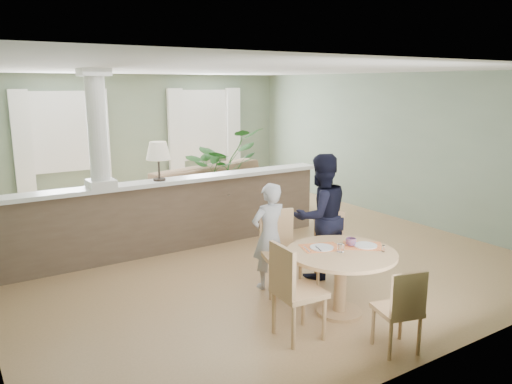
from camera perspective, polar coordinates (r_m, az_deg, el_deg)
ground at (r=8.01m, az=-3.09°, el=-5.94°), size 8.00×8.00×0.00m
room_shell at (r=8.18m, az=-5.62°, el=7.38°), size 7.02×8.02×2.71m
pony_wall at (r=7.58m, az=-10.40°, el=-1.63°), size 5.32×0.38×2.70m
sofa at (r=9.47m, az=-3.73°, el=-0.06°), size 3.52×2.11×0.96m
houseplant at (r=9.74m, az=-3.97°, el=2.42°), size 1.85×1.72×1.67m
dining_table at (r=5.58m, az=9.72°, el=-8.11°), size 1.20×1.20×0.82m
chair_far_boy at (r=6.12m, az=2.67°, el=-6.32°), size 0.57×0.57×1.00m
chair_far_man at (r=6.48m, az=8.42°, el=-5.87°), size 0.57×0.57×0.90m
chair_near at (r=4.96m, az=16.27°, el=-12.54°), size 0.47×0.47×0.84m
chair_side at (r=5.00m, az=4.20°, el=-10.81°), size 0.48×0.48×0.99m
child_person at (r=6.17m, az=1.54°, el=-5.04°), size 0.50×0.34×1.33m
man_person at (r=6.54m, az=7.38°, el=-2.75°), size 0.84×0.68×1.64m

